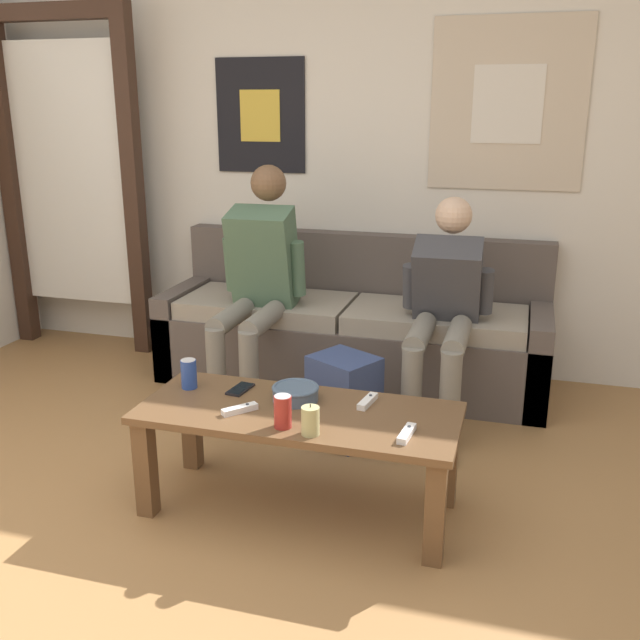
% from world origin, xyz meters
% --- Properties ---
extents(ground_plane, '(18.00, 18.00, 0.00)m').
position_xyz_m(ground_plane, '(0.00, 0.00, 0.00)').
color(ground_plane, '#9E7042').
extents(wall_back, '(10.00, 0.07, 2.55)m').
position_xyz_m(wall_back, '(0.00, 2.47, 1.28)').
color(wall_back, silver).
rests_on(wall_back, ground_plane).
extents(door_frame, '(1.00, 0.10, 2.15)m').
position_xyz_m(door_frame, '(-1.73, 2.25, 1.20)').
color(door_frame, '#382319').
rests_on(door_frame, ground_plane).
extents(couch, '(2.21, 0.70, 0.83)m').
position_xyz_m(couch, '(0.17, 2.12, 0.29)').
color(couch, '#564C47').
rests_on(couch, ground_plane).
extents(coffee_table, '(1.25, 0.52, 0.44)m').
position_xyz_m(coffee_table, '(0.30, 0.68, 0.36)').
color(coffee_table, brown).
rests_on(coffee_table, ground_plane).
extents(person_seated_adult, '(0.47, 0.87, 1.26)m').
position_xyz_m(person_seated_adult, '(-0.28, 1.76, 0.68)').
color(person_seated_adult, gray).
rests_on(person_seated_adult, ground_plane).
extents(person_seated_teen, '(0.47, 0.93, 1.11)m').
position_xyz_m(person_seated_teen, '(0.72, 1.76, 0.61)').
color(person_seated_teen, gray).
rests_on(person_seated_teen, ground_plane).
extents(backpack, '(0.37, 0.36, 0.43)m').
position_xyz_m(backpack, '(0.31, 1.33, 0.20)').
color(backpack, navy).
rests_on(backpack, ground_plane).
extents(ceramic_bowl, '(0.19, 0.19, 0.06)m').
position_xyz_m(ceramic_bowl, '(0.26, 0.77, 0.47)').
color(ceramic_bowl, '#475B75').
rests_on(ceramic_bowl, coffee_table).
extents(pillar_candle, '(0.07, 0.07, 0.12)m').
position_xyz_m(pillar_candle, '(0.41, 0.49, 0.49)').
color(pillar_candle, tan).
rests_on(pillar_candle, coffee_table).
extents(drink_can_blue, '(0.07, 0.07, 0.12)m').
position_xyz_m(drink_can_blue, '(-0.21, 0.77, 0.50)').
color(drink_can_blue, '#28479E').
rests_on(drink_can_blue, coffee_table).
extents(drink_can_red, '(0.07, 0.07, 0.12)m').
position_xyz_m(drink_can_red, '(0.29, 0.52, 0.50)').
color(drink_can_red, maroon).
rests_on(drink_can_red, coffee_table).
extents(game_controller_near_left, '(0.12, 0.13, 0.03)m').
position_xyz_m(game_controller_near_left, '(0.09, 0.60, 0.45)').
color(game_controller_near_left, white).
rests_on(game_controller_near_left, coffee_table).
extents(game_controller_near_right, '(0.06, 0.15, 0.03)m').
position_xyz_m(game_controller_near_right, '(0.55, 0.81, 0.45)').
color(game_controller_near_right, white).
rests_on(game_controller_near_right, coffee_table).
extents(game_controller_far_center, '(0.05, 0.15, 0.03)m').
position_xyz_m(game_controller_far_center, '(0.74, 0.57, 0.45)').
color(game_controller_far_center, white).
rests_on(game_controller_far_center, coffee_table).
extents(cell_phone, '(0.08, 0.14, 0.01)m').
position_xyz_m(cell_phone, '(0.01, 0.80, 0.44)').
color(cell_phone, black).
rests_on(cell_phone, coffee_table).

